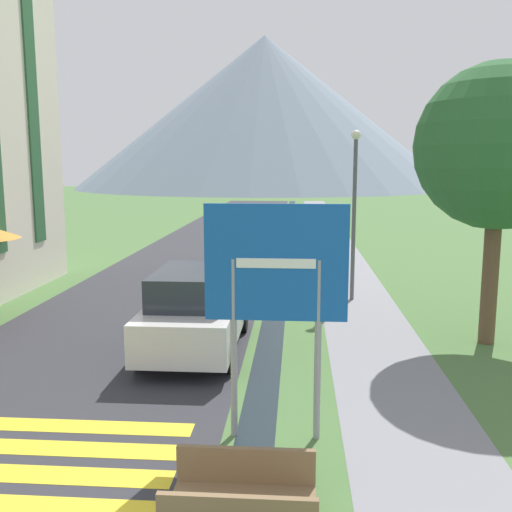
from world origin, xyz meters
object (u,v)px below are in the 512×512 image
parked_car_near (196,310)px  parked_car_far (241,247)px  footbridge (242,504)px  streetlamp (354,201)px  tree_by_path (499,147)px  road_sign (276,284)px

parked_car_near → parked_car_far: bearing=89.7°
footbridge → streetlamp: 11.66m
parked_car_far → tree_by_path: tree_by_path is taller
parked_car_near → road_sign: bearing=-64.3°
road_sign → footbridge: bearing=-98.0°
footbridge → parked_car_far: size_ratio=0.40×
road_sign → streetlamp: streetlamp is taller
streetlamp → tree_by_path: size_ratio=0.80×
footbridge → tree_by_path: tree_by_path is taller
footbridge → tree_by_path: bearing=54.9°
road_sign → tree_by_path: 7.09m
streetlamp → road_sign: bearing=-102.3°
road_sign → footbridge: road_sign is taller
parked_car_far → parked_car_near: bearing=-90.3°
footbridge → parked_car_near: size_ratio=0.39×
parked_car_far → streetlamp: bearing=-50.1°
road_sign → streetlamp: bearing=77.7°
road_sign → parked_car_far: bearing=97.7°
footbridge → parked_car_far: 15.76m
footbridge → parked_car_near: 6.30m
road_sign → parked_car_far: 13.76m
parked_car_near → parked_car_far: 9.61m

